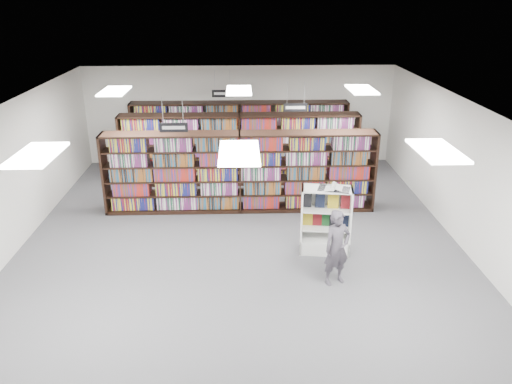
{
  "coord_description": "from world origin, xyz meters",
  "views": [
    {
      "loc": [
        0.02,
        -10.14,
        5.42
      ],
      "look_at": [
        0.37,
        0.5,
        1.1
      ],
      "focal_mm": 35.0,
      "sensor_mm": 36.0,
      "label": 1
    }
  ],
  "objects_px": {
    "bookshelf_row_near": "(240,172)",
    "open_book": "(334,188)",
    "endcap_display": "(325,230)",
    "shopper": "(337,248)"
  },
  "relations": [
    {
      "from": "bookshelf_row_near",
      "to": "shopper",
      "type": "height_order",
      "value": "bookshelf_row_near"
    },
    {
      "from": "open_book",
      "to": "shopper",
      "type": "relative_size",
      "value": 0.48
    },
    {
      "from": "endcap_display",
      "to": "bookshelf_row_near",
      "type": "bearing_deg",
      "value": 136.78
    },
    {
      "from": "open_book",
      "to": "shopper",
      "type": "xyz_separation_m",
      "value": [
        -0.11,
        -1.23,
        -0.77
      ]
    },
    {
      "from": "endcap_display",
      "to": "shopper",
      "type": "distance_m",
      "value": 1.35
    },
    {
      "from": "bookshelf_row_near",
      "to": "endcap_display",
      "type": "xyz_separation_m",
      "value": [
        1.86,
        -2.31,
        -0.55
      ]
    },
    {
      "from": "bookshelf_row_near",
      "to": "open_book",
      "type": "distance_m",
      "value": 3.15
    },
    {
      "from": "endcap_display",
      "to": "open_book",
      "type": "bearing_deg",
      "value": -29.91
    },
    {
      "from": "bookshelf_row_near",
      "to": "shopper",
      "type": "bearing_deg",
      "value": -62.79
    },
    {
      "from": "open_book",
      "to": "shopper",
      "type": "distance_m",
      "value": 1.46
    }
  ]
}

